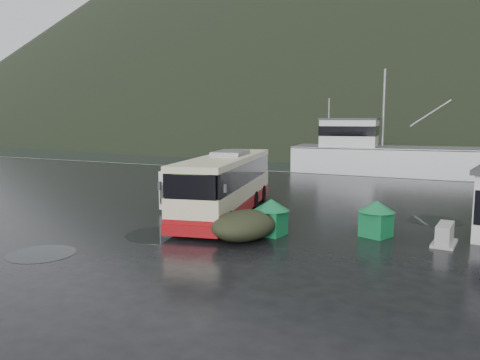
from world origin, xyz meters
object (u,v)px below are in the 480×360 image
at_px(jersey_barrier_a, 444,245).
at_px(coach_bus, 226,214).
at_px(waste_bin_right, 376,236).
at_px(waste_bin_left, 271,235).
at_px(dome_tent, 244,240).
at_px(white_van, 199,205).
at_px(fishing_trawler, 416,169).

bearing_deg(jersey_barrier_a, coach_bus, 171.70).
bearing_deg(waste_bin_right, waste_bin_left, -157.35).
xyz_separation_m(waste_bin_left, waste_bin_right, (3.91, 1.63, 0.00)).
bearing_deg(dome_tent, waste_bin_left, 62.03).
distance_m(waste_bin_left, waste_bin_right, 4.23).
height_order(coach_bus, waste_bin_right, coach_bus).
relative_size(white_van, fishing_trawler, 0.21).
height_order(coach_bus, white_van, coach_bus).
relative_size(white_van, jersey_barrier_a, 3.49).
bearing_deg(waste_bin_right, dome_tent, -148.01).
distance_m(coach_bus, jersey_barrier_a, 10.24).
bearing_deg(white_van, waste_bin_right, -21.35).
bearing_deg(jersey_barrier_a, white_van, 166.78).
distance_m(coach_bus, waste_bin_left, 4.74).
distance_m(white_van, waste_bin_right, 10.44).
bearing_deg(waste_bin_right, coach_bus, 169.76).
height_order(jersey_barrier_a, fishing_trawler, fishing_trawler).
bearing_deg(dome_tent, waste_bin_right, 31.99).
distance_m(waste_bin_right, fishing_trawler, 28.15).
bearing_deg(waste_bin_right, fishing_trawler, 92.63).
distance_m(coach_bus, dome_tent, 5.18).
distance_m(white_van, waste_bin_left, 7.60).
height_order(waste_bin_right, jersey_barrier_a, waste_bin_right).
xyz_separation_m(jersey_barrier_a, fishing_trawler, (-3.85, 28.23, 0.00)).
bearing_deg(fishing_trawler, dome_tent, -101.97).
distance_m(white_van, jersey_barrier_a, 12.95).
relative_size(white_van, waste_bin_left, 3.75).
bearing_deg(white_van, coach_bus, -36.44).
xyz_separation_m(white_van, waste_bin_left, (6.14, -4.48, 0.00)).
bearing_deg(jersey_barrier_a, waste_bin_right, 177.52).
xyz_separation_m(waste_bin_left, dome_tent, (-0.64, -1.21, 0.00)).
distance_m(coach_bus, waste_bin_right, 7.70).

